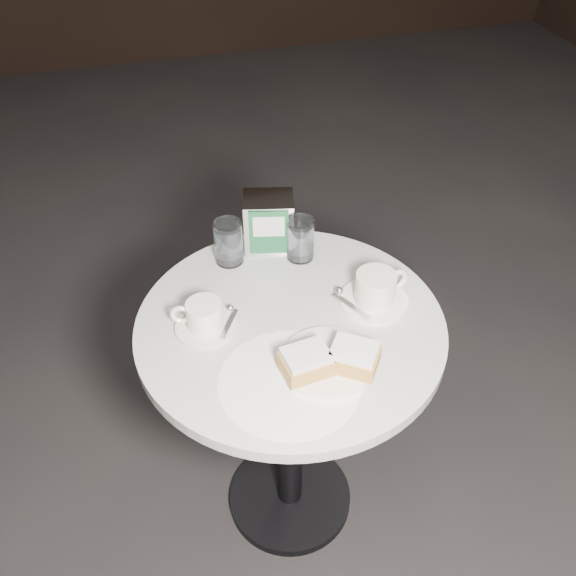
{
  "coord_description": "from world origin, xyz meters",
  "views": [
    {
      "loc": [
        -0.28,
        -0.99,
        1.75
      ],
      "look_at": [
        0.0,
        0.02,
        0.83
      ],
      "focal_mm": 40.0,
      "sensor_mm": 36.0,
      "label": 1
    }
  ],
  "objects_px": {
    "water_glass_left": "(229,243)",
    "napkin_dispenser": "(269,222)",
    "beignet_plate": "(329,360)",
    "coffee_cup_right": "(375,291)",
    "coffee_cup_left": "(204,318)",
    "water_glass_right": "(300,240)",
    "cafe_table": "(290,380)"
  },
  "relations": [
    {
      "from": "coffee_cup_left",
      "to": "cafe_table",
      "type": "bearing_deg",
      "value": 5.5
    },
    {
      "from": "beignet_plate",
      "to": "cafe_table",
      "type": "bearing_deg",
      "value": 103.78
    },
    {
      "from": "coffee_cup_left",
      "to": "coffee_cup_right",
      "type": "relative_size",
      "value": 0.9
    },
    {
      "from": "beignet_plate",
      "to": "napkin_dispenser",
      "type": "bearing_deg",
      "value": 91.74
    },
    {
      "from": "coffee_cup_left",
      "to": "coffee_cup_right",
      "type": "height_order",
      "value": "coffee_cup_right"
    },
    {
      "from": "cafe_table",
      "to": "coffee_cup_left",
      "type": "distance_m",
      "value": 0.3
    },
    {
      "from": "coffee_cup_left",
      "to": "beignet_plate",
      "type": "bearing_deg",
      "value": -24.24
    },
    {
      "from": "cafe_table",
      "to": "water_glass_right",
      "type": "relative_size",
      "value": 6.74
    },
    {
      "from": "coffee_cup_left",
      "to": "napkin_dispenser",
      "type": "xyz_separation_m",
      "value": [
        0.21,
        0.25,
        0.04
      ]
    },
    {
      "from": "coffee_cup_right",
      "to": "water_glass_left",
      "type": "height_order",
      "value": "water_glass_left"
    },
    {
      "from": "beignet_plate",
      "to": "napkin_dispenser",
      "type": "relative_size",
      "value": 1.61
    },
    {
      "from": "cafe_table",
      "to": "napkin_dispenser",
      "type": "distance_m",
      "value": 0.4
    },
    {
      "from": "coffee_cup_left",
      "to": "water_glass_right",
      "type": "xyz_separation_m",
      "value": [
        0.28,
        0.19,
        0.02
      ]
    },
    {
      "from": "water_glass_left",
      "to": "water_glass_right",
      "type": "distance_m",
      "value": 0.18
    },
    {
      "from": "coffee_cup_right",
      "to": "water_glass_left",
      "type": "relative_size",
      "value": 1.65
    },
    {
      "from": "beignet_plate",
      "to": "coffee_cup_right",
      "type": "distance_m",
      "value": 0.24
    },
    {
      "from": "cafe_table",
      "to": "coffee_cup_right",
      "type": "height_order",
      "value": "coffee_cup_right"
    },
    {
      "from": "beignet_plate",
      "to": "napkin_dispenser",
      "type": "xyz_separation_m",
      "value": [
        -0.01,
        0.44,
        0.05
      ]
    },
    {
      "from": "beignet_plate",
      "to": "water_glass_right",
      "type": "bearing_deg",
      "value": 82.41
    },
    {
      "from": "water_glass_left",
      "to": "beignet_plate",
      "type": "bearing_deg",
      "value": -73.16
    },
    {
      "from": "coffee_cup_left",
      "to": "water_glass_right",
      "type": "distance_m",
      "value": 0.33
    },
    {
      "from": "coffee_cup_right",
      "to": "beignet_plate",
      "type": "bearing_deg",
      "value": -146.82
    },
    {
      "from": "water_glass_left",
      "to": "napkin_dispenser",
      "type": "distance_m",
      "value": 0.12
    },
    {
      "from": "water_glass_left",
      "to": "water_glass_right",
      "type": "xyz_separation_m",
      "value": [
        0.17,
        -0.03,
        -0.0
      ]
    },
    {
      "from": "cafe_table",
      "to": "coffee_cup_left",
      "type": "bearing_deg",
      "value": 169.76
    },
    {
      "from": "cafe_table",
      "to": "water_glass_left",
      "type": "xyz_separation_m",
      "value": [
        -0.09,
        0.25,
        0.25
      ]
    },
    {
      "from": "beignet_plate",
      "to": "coffee_cup_right",
      "type": "bearing_deg",
      "value": 44.72
    },
    {
      "from": "beignet_plate",
      "to": "napkin_dispenser",
      "type": "height_order",
      "value": "napkin_dispenser"
    },
    {
      "from": "water_glass_left",
      "to": "coffee_cup_left",
      "type": "bearing_deg",
      "value": -114.77
    },
    {
      "from": "beignet_plate",
      "to": "water_glass_right",
      "type": "distance_m",
      "value": 0.38
    },
    {
      "from": "coffee_cup_right",
      "to": "water_glass_right",
      "type": "xyz_separation_m",
      "value": [
        -0.12,
        0.21,
        0.02
      ]
    },
    {
      "from": "water_glass_right",
      "to": "beignet_plate",
      "type": "bearing_deg",
      "value": -97.59
    }
  ]
}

